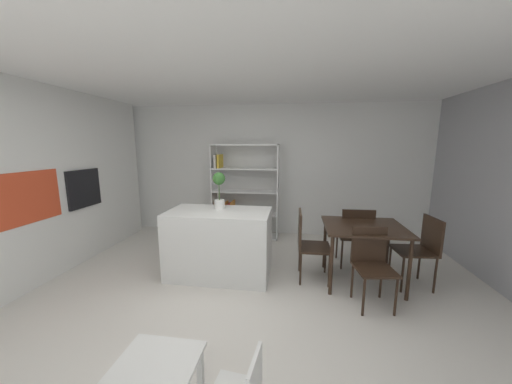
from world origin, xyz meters
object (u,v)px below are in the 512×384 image
at_px(open_bookshelf, 240,194).
at_px(dining_table, 364,232).
at_px(dining_chair_window_side, 422,245).
at_px(child_table, 158,375).
at_px(dining_chair_island_side, 307,240).
at_px(kitchen_island, 219,243).
at_px(dining_chair_near, 371,259).
at_px(built_in_oven, 84,188).
at_px(dining_chair_far, 355,232).
at_px(potted_plant_on_island, 219,187).

xyz_separation_m(open_bookshelf, dining_table, (1.96, -1.57, -0.15)).
bearing_deg(dining_chair_window_side, open_bookshelf, -125.54).
bearing_deg(child_table, dining_chair_island_side, 64.95).
xyz_separation_m(child_table, dining_table, (1.71, 2.13, 0.31)).
xyz_separation_m(kitchen_island, dining_chair_near, (1.89, -0.39, 0.06)).
relative_size(child_table, dining_chair_window_side, 0.55).
relative_size(built_in_oven, dining_chair_island_side, 0.66).
relative_size(dining_table, dining_chair_far, 1.10).
height_order(potted_plant_on_island, child_table, potted_plant_on_island).
bearing_deg(dining_chair_near, built_in_oven, 163.28).
distance_m(open_bookshelf, dining_chair_near, 2.83).
bearing_deg(kitchen_island, open_bookshelf, 91.70).
distance_m(open_bookshelf, dining_chair_window_side, 3.11).
bearing_deg(dining_chair_near, kitchen_island, 160.14).
relative_size(kitchen_island, open_bookshelf, 0.76).
distance_m(built_in_oven, dining_chair_window_side, 4.86).
relative_size(built_in_oven, dining_table, 0.62).
height_order(child_table, dining_chair_island_side, dining_chair_island_side).
height_order(built_in_oven, potted_plant_on_island, potted_plant_on_island).
xyz_separation_m(dining_table, dining_chair_window_side, (0.71, 0.01, -0.14)).
height_order(potted_plant_on_island, open_bookshelf, open_bookshelf).
bearing_deg(dining_chair_far, built_in_oven, 2.02).
bearing_deg(kitchen_island, dining_chair_far, 15.12).
bearing_deg(kitchen_island, built_in_oven, 174.12).
distance_m(kitchen_island, child_table, 2.07).
xyz_separation_m(built_in_oven, dining_table, (4.11, -0.16, -0.45)).
bearing_deg(dining_chair_window_side, dining_table, -94.46).
xyz_separation_m(open_bookshelf, child_table, (0.24, -3.70, -0.46)).
xyz_separation_m(potted_plant_on_island, dining_table, (1.93, -0.07, -0.53)).
height_order(built_in_oven, dining_chair_near, built_in_oven).
distance_m(dining_chair_far, dining_chair_near, 0.91).
bearing_deg(built_in_oven, dining_table, -2.24).
bearing_deg(built_in_oven, dining_chair_window_side, -1.80).
height_order(built_in_oven, dining_chair_far, built_in_oven).
height_order(kitchen_island, open_bookshelf, open_bookshelf).
bearing_deg(dining_chair_far, open_bookshelf, -31.84).
bearing_deg(child_table, dining_chair_far, 56.38).
relative_size(built_in_oven, child_table, 1.23).
bearing_deg(built_in_oven, kitchen_island, -5.88).
relative_size(open_bookshelf, dining_chair_far, 2.01).
height_order(kitchen_island, dining_chair_island_side, dining_chair_island_side).
xyz_separation_m(kitchen_island, dining_chair_window_side, (2.62, 0.08, 0.09)).
distance_m(built_in_oven, dining_chair_island_side, 3.45).
distance_m(dining_chair_near, dining_chair_island_side, 0.84).
distance_m(kitchen_island, dining_chair_window_side, 2.62).
bearing_deg(open_bookshelf, dining_chair_window_side, -30.37).
xyz_separation_m(dining_chair_near, dining_chair_island_side, (-0.70, 0.46, 0.03)).
bearing_deg(dining_chair_window_side, kitchen_island, -93.53).
xyz_separation_m(dining_chair_far, dining_chair_window_side, (0.71, -0.44, 0.01)).
distance_m(kitchen_island, open_bookshelf, 1.68).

